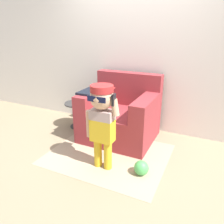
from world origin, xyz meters
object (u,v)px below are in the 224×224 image
(person_child, at_px, (102,115))
(side_table, at_px, (78,112))
(toy_ball, at_px, (141,168))
(armchair, at_px, (120,116))

(person_child, distance_m, side_table, 1.37)
(toy_ball, bearing_deg, person_child, -172.75)
(armchair, height_order, person_child, person_child)
(armchair, bearing_deg, side_table, 177.99)
(armchair, relative_size, person_child, 1.04)
(person_child, height_order, toy_ball, person_child)
(person_child, xyz_separation_m, toy_ball, (0.48, 0.06, -0.61))
(side_table, xyz_separation_m, toy_ball, (1.44, -0.82, -0.18))
(toy_ball, bearing_deg, side_table, 150.30)
(toy_ball, bearing_deg, armchair, 128.05)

